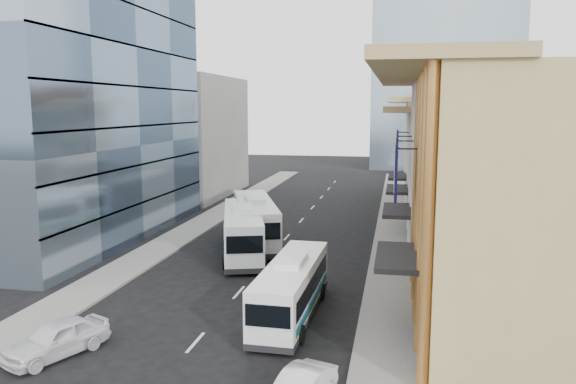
% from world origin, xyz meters
% --- Properties ---
extents(ground, '(200.00, 200.00, 0.00)m').
position_xyz_m(ground, '(0.00, 0.00, 0.00)').
color(ground, black).
rests_on(ground, ground).
extents(sidewalk_right, '(3.00, 90.00, 0.15)m').
position_xyz_m(sidewalk_right, '(8.50, 22.00, 0.07)').
color(sidewalk_right, slate).
rests_on(sidewalk_right, ground).
extents(sidewalk_left, '(3.00, 90.00, 0.15)m').
position_xyz_m(sidewalk_left, '(-8.50, 22.00, 0.07)').
color(sidewalk_left, slate).
rests_on(sidewalk_left, ground).
extents(shophouse_tan, '(8.00, 14.00, 12.00)m').
position_xyz_m(shophouse_tan, '(14.00, 5.00, 6.00)').
color(shophouse_tan, '#CEBB77').
rests_on(shophouse_tan, ground).
extents(shophouse_red, '(8.00, 10.00, 12.00)m').
position_xyz_m(shophouse_red, '(14.00, 17.00, 6.00)').
color(shophouse_red, maroon).
rests_on(shophouse_red, ground).
extents(shophouse_cream_near, '(8.00, 9.00, 10.00)m').
position_xyz_m(shophouse_cream_near, '(14.00, 26.50, 5.00)').
color(shophouse_cream_near, silver).
rests_on(shophouse_cream_near, ground).
extents(shophouse_cream_mid, '(8.00, 9.00, 10.00)m').
position_xyz_m(shophouse_cream_mid, '(14.00, 35.50, 5.00)').
color(shophouse_cream_mid, silver).
rests_on(shophouse_cream_mid, ground).
extents(shophouse_cream_far, '(8.00, 12.00, 11.00)m').
position_xyz_m(shophouse_cream_far, '(14.00, 46.00, 5.50)').
color(shophouse_cream_far, silver).
rests_on(shophouse_cream_far, ground).
extents(office_tower, '(12.00, 26.00, 30.00)m').
position_xyz_m(office_tower, '(-17.00, 19.00, 15.00)').
color(office_tower, '#425469').
rests_on(office_tower, ground).
extents(office_block_far, '(10.00, 18.00, 14.00)m').
position_xyz_m(office_block_far, '(-16.00, 42.00, 7.00)').
color(office_block_far, gray).
rests_on(office_block_far, ground).
extents(bus_left_near, '(5.72, 11.37, 3.56)m').
position_xyz_m(bus_left_near, '(-2.00, 16.03, 1.78)').
color(bus_left_near, white).
rests_on(bus_left_near, ground).
extents(bus_left_far, '(6.43, 11.78, 3.70)m').
position_xyz_m(bus_left_far, '(-2.00, 19.62, 1.85)').
color(bus_left_far, silver).
rests_on(bus_left_far, ground).
extents(bus_right, '(2.47, 9.66, 3.08)m').
position_xyz_m(bus_right, '(3.65, 4.91, 1.54)').
color(bus_right, white).
rests_on(bus_right, ground).
extents(sedan_left, '(3.51, 4.85, 1.53)m').
position_xyz_m(sedan_left, '(-5.26, -1.40, 0.77)').
color(sedan_left, white).
rests_on(sedan_left, ground).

